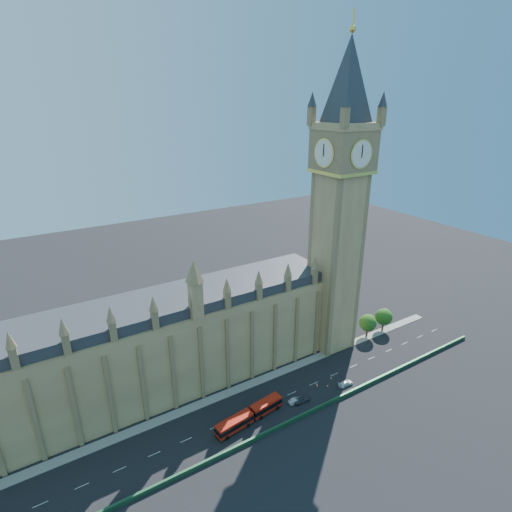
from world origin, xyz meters
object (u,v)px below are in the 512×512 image
car_grey (302,400)px  car_white (346,383)px  red_bus (250,415)px  car_silver (296,400)px

car_grey → car_white: 15.21m
car_grey → car_white: (15.17, -1.22, -0.11)m
red_bus → car_grey: (15.78, -1.45, -0.98)m
car_grey → car_silver: 1.65m
car_silver → car_grey: bearing=-110.6°
red_bus → car_white: red_bus is taller
car_silver → car_white: 16.79m
red_bus → car_grey: red_bus is taller
car_silver → car_white: size_ratio=0.90×
car_silver → car_white: (16.69, -1.86, -0.02)m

